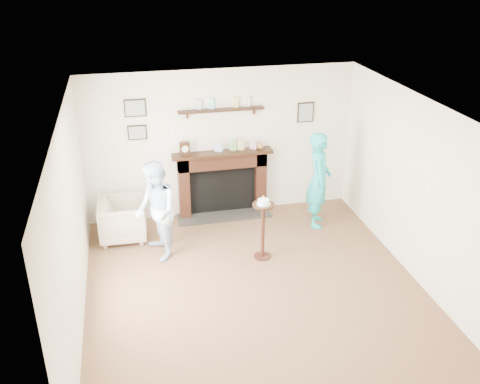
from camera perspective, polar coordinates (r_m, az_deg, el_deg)
name	(u,v)px	position (r m, az deg, el deg)	size (l,w,h in m)	color
ground	(257,293)	(7.32, 1.80, -10.72)	(5.00, 5.00, 0.00)	brown
room_shell	(246,162)	(7.13, 0.60, 3.17)	(4.54, 5.02, 2.52)	silver
armchair	(125,238)	(8.77, -12.19, -4.80)	(0.71, 0.73, 0.66)	tan
man	(159,256)	(8.20, -8.60, -6.75)	(0.73, 0.57, 1.50)	silver
woman	(316,223)	(9.08, 8.09, -3.33)	(0.58, 0.38, 1.60)	teal
pedestal_table	(263,220)	(7.78, 2.47, -3.01)	(0.32, 0.32, 1.01)	black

